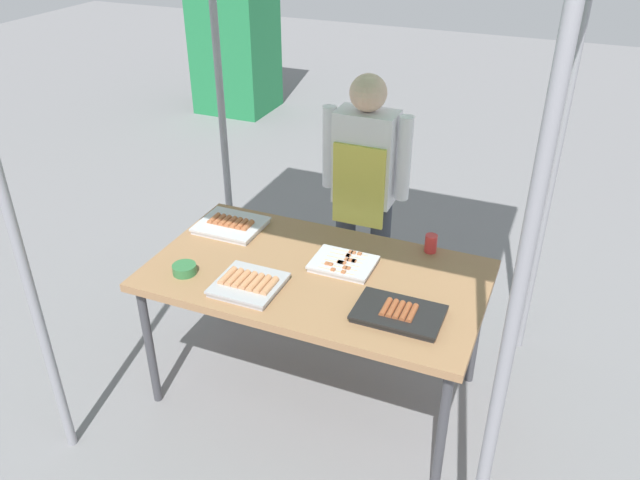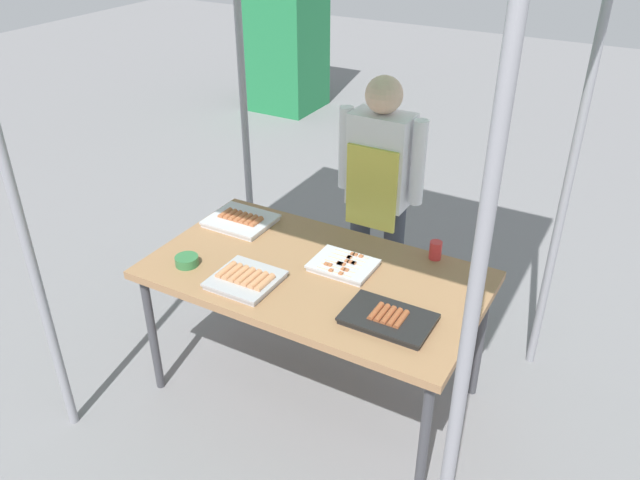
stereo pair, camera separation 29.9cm
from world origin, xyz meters
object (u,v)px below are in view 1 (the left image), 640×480
object	(u,v)px
tray_spring_rolls	(231,225)
neighbor_stall_left	(233,15)
stall_table	(316,281)
tray_pork_links	(399,313)
drink_cup_near_edge	(431,243)
vendor_woman	(365,181)
tray_grilled_sausages	(249,284)
condiment_bowl	(184,269)
tray_meat_skewers	(343,264)

from	to	relation	value
tray_spring_rolls	neighbor_stall_left	xyz separation A→B (m)	(-2.07, 3.72, 0.28)
stall_table	tray_pork_links	distance (m)	0.51
tray_spring_rolls	drink_cup_near_edge	size ratio (longest dim) A/B	3.65
tray_pork_links	vendor_woman	distance (m)	1.12
tray_grilled_sausages	tray_pork_links	size ratio (longest dim) A/B	0.78
stall_table	vendor_woman	size ratio (longest dim) A/B	1.07
tray_grilled_sausages	condiment_bowl	distance (m)	0.34
tray_meat_skewers	tray_spring_rolls	world-z (taller)	tray_spring_rolls
drink_cup_near_edge	stall_table	bearing A→B (deg)	-139.02
condiment_bowl	tray_meat_skewers	bearing A→B (deg)	26.96
condiment_bowl	vendor_woman	world-z (taller)	vendor_woman
neighbor_stall_left	condiment_bowl	bearing A→B (deg)	-63.57
tray_meat_skewers	vendor_woman	distance (m)	0.73
tray_spring_rolls	neighbor_stall_left	bearing A→B (deg)	119.06
tray_pork_links	tray_spring_rolls	bearing A→B (deg)	158.87
stall_table	tray_spring_rolls	world-z (taller)	tray_spring_rolls
tray_spring_rolls	vendor_woman	size ratio (longest dim) A/B	0.23
stall_table	condiment_bowl	world-z (taller)	condiment_bowl
tray_spring_rolls	condiment_bowl	distance (m)	0.47
stall_table	vendor_woman	world-z (taller)	vendor_woman
stall_table	vendor_woman	distance (m)	0.83
condiment_bowl	vendor_woman	distance (m)	1.19
tray_spring_rolls	vendor_woman	world-z (taller)	vendor_woman
tray_spring_rolls	condiment_bowl	world-z (taller)	tray_spring_rolls
tray_grilled_sausages	tray_meat_skewers	xyz separation A→B (m)	(0.34, 0.34, -0.00)
drink_cup_near_edge	vendor_woman	size ratio (longest dim) A/B	0.06
tray_grilled_sausages	vendor_woman	xyz separation A→B (m)	(0.19, 1.05, 0.10)
tray_pork_links	tray_grilled_sausages	bearing A→B (deg)	-175.55
condiment_bowl	neighbor_stall_left	distance (m)	4.69
neighbor_stall_left	tray_grilled_sausages	bearing A→B (deg)	-59.91
tray_grilled_sausages	condiment_bowl	xyz separation A→B (m)	(-0.34, -0.01, 0.00)
tray_pork_links	condiment_bowl	distance (m)	1.04
tray_spring_rolls	condiment_bowl	size ratio (longest dim) A/B	2.98
condiment_bowl	stall_table	bearing A→B (deg)	23.73
stall_table	tray_spring_rolls	bearing A→B (deg)	159.60
tray_meat_skewers	drink_cup_near_edge	world-z (taller)	drink_cup_near_edge
drink_cup_near_edge	neighbor_stall_left	bearing A→B (deg)	131.31
drink_cup_near_edge	tray_meat_skewers	bearing A→B (deg)	-139.20
stall_table	drink_cup_near_edge	size ratio (longest dim) A/B	17.16
drink_cup_near_edge	neighbor_stall_left	xyz separation A→B (m)	(-3.11, 3.54, 0.25)
tray_meat_skewers	neighbor_stall_left	world-z (taller)	neighbor_stall_left
tray_meat_skewers	neighbor_stall_left	bearing A→B (deg)	125.66
stall_table	neighbor_stall_left	bearing A→B (deg)	123.99
neighbor_stall_left	stall_table	bearing A→B (deg)	-56.01
drink_cup_near_edge	vendor_woman	bearing A→B (deg)	140.56
tray_pork_links	drink_cup_near_edge	bearing A→B (deg)	90.84
tray_pork_links	vendor_woman	world-z (taller)	vendor_woman
tray_grilled_sausages	tray_spring_rolls	xyz separation A→B (m)	(-0.36, 0.46, -0.00)
tray_pork_links	neighbor_stall_left	distance (m)	5.18
stall_table	neighbor_stall_left	world-z (taller)	neighbor_stall_left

